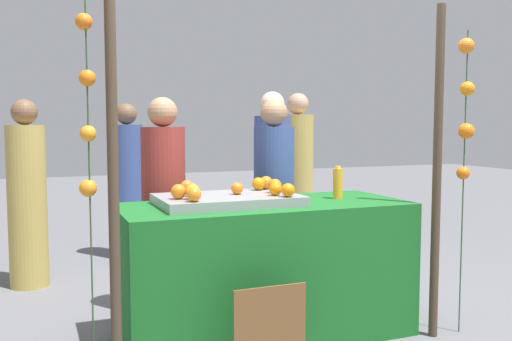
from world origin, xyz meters
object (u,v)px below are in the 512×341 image
at_px(stall_counter, 265,269).
at_px(vendor_left, 164,214).
at_px(orange_1, 288,190).
at_px(chalkboard_sign, 270,334).
at_px(vendor_right, 274,207).
at_px(orange_0, 258,184).
at_px(juice_bottle, 338,183).

bearing_deg(stall_counter, vendor_left, 127.77).
distance_m(orange_1, chalkboard_sign, 0.88).
bearing_deg(chalkboard_sign, stall_counter, 69.55).
xyz_separation_m(orange_1, chalkboard_sign, (-0.30, -0.42, -0.72)).
relative_size(vendor_left, vendor_right, 1.00).
distance_m(orange_0, vendor_right, 0.63).
distance_m(chalkboard_sign, vendor_right, 1.51).
height_order(orange_1, vendor_left, vendor_left).
xyz_separation_m(orange_0, vendor_left, (-0.55, 0.44, -0.24)).
bearing_deg(chalkboard_sign, juice_bottle, 39.18).
xyz_separation_m(chalkboard_sign, vendor_right, (0.60, 1.31, 0.48)).
bearing_deg(vendor_right, stall_counter, -117.95).
xyz_separation_m(orange_1, juice_bottle, (0.47, 0.21, 0.00)).
bearing_deg(juice_bottle, vendor_left, 149.20).
height_order(stall_counter, juice_bottle, juice_bottle).
xyz_separation_m(orange_0, orange_1, (0.03, -0.40, -0.00)).
distance_m(orange_0, orange_1, 0.40).
xyz_separation_m(juice_bottle, vendor_left, (-1.06, 0.63, -0.24)).
bearing_deg(orange_1, orange_0, 94.74).
distance_m(stall_counter, vendor_right, 0.84).
bearing_deg(vendor_left, chalkboard_sign, -77.42).
distance_m(stall_counter, juice_bottle, 0.77).
relative_size(orange_0, chalkboard_sign, 0.17).
height_order(stall_counter, orange_1, orange_1).
height_order(orange_0, vendor_left, vendor_left).
height_order(juice_bottle, vendor_left, vendor_left).
bearing_deg(juice_bottle, orange_1, -155.76).
xyz_separation_m(juice_bottle, vendor_right, (-0.18, 0.67, -0.24)).
height_order(orange_1, vendor_right, vendor_right).
height_order(chalkboard_sign, vendor_left, vendor_left).
bearing_deg(vendor_left, orange_1, -55.33).
distance_m(stall_counter, orange_0, 0.58).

